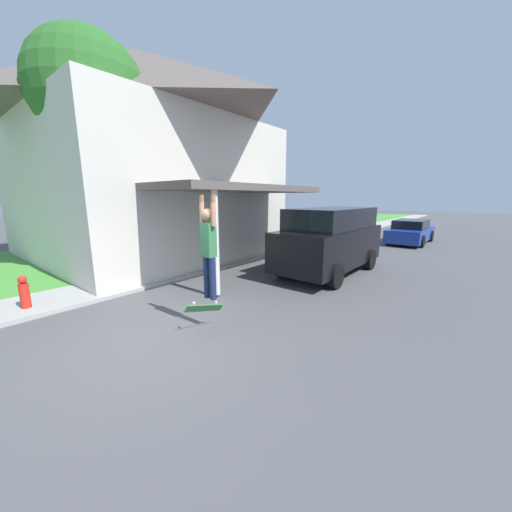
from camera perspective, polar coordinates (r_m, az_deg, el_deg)
name	(u,v)px	position (r m, az deg, el deg)	size (l,w,h in m)	color
ground_plane	(149,338)	(5.92, -20.54, -15.14)	(120.00, 120.00, 0.00)	#49494C
lawn	(173,247)	(15.49, -16.34, 1.64)	(10.00, 80.00, 0.08)	#478E38
sidewalk	(233,259)	(12.15, -4.54, -0.51)	(1.80, 80.00, 0.10)	#9E9E99
house	(142,153)	(14.39, -21.90, 18.62)	(12.51, 9.36, 8.61)	beige
lawn_tree_near	(89,93)	(11.39, -30.47, 26.34)	(3.41, 3.41, 7.45)	brown
suv_parked	(330,239)	(10.11, 14.65, 3.27)	(2.07, 4.80, 2.25)	black
car_down_street	(411,232)	(18.85, 28.53, 4.26)	(1.89, 4.60, 1.34)	navy
skateboarder	(209,246)	(5.51, -9.44, 1.91)	(0.41, 0.23, 2.01)	#192347
skateboard	(204,308)	(5.72, -10.32, -10.14)	(0.33, 0.74, 0.33)	#337F3D
fire_hydrant	(24,293)	(8.43, -39.16, -5.68)	(0.20, 0.20, 0.76)	red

